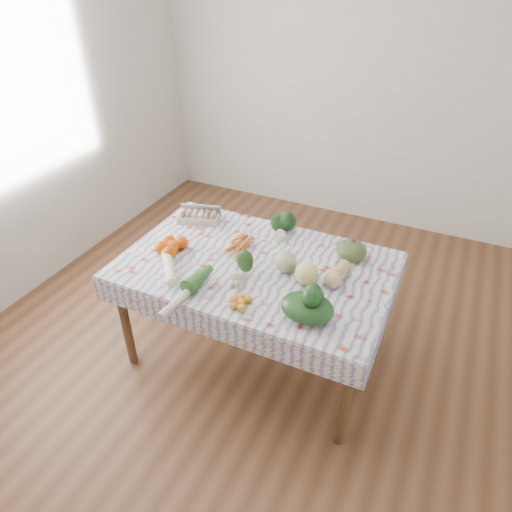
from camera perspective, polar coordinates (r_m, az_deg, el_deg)
ground at (r=3.32m, az=0.00°, el=-11.77°), size 4.50×4.50×0.00m
wall_back at (r=4.56m, az=12.99°, el=20.90°), size 4.00×0.04×2.80m
dining_table at (r=2.87m, az=0.00°, el=-2.33°), size 1.60×1.00×0.75m
tablecloth at (r=2.83m, az=0.00°, el=-1.07°), size 1.66×1.06×0.01m
egg_carton at (r=3.26m, az=-7.21°, el=4.77°), size 0.31×0.20×0.08m
carrot_bunch at (r=2.95m, az=-2.21°, el=1.16°), size 0.25×0.24×0.04m
kale_bunch at (r=3.07m, az=3.42°, el=3.79°), size 0.18×0.16×0.15m
kabocha_squash at (r=2.90m, az=11.87°, el=0.70°), size 0.24×0.24×0.12m
cabbage at (r=2.73m, az=3.70°, el=-0.71°), size 0.14×0.14×0.14m
butternut_squash at (r=2.70m, az=10.15°, el=-2.17°), size 0.13×0.24×0.10m
orange_cluster at (r=2.95m, az=-10.37°, el=1.19°), size 0.27×0.27×0.09m
broccoli at (r=2.68m, az=-2.39°, el=-1.63°), size 0.21×0.21×0.12m
mandarin_cluster at (r=2.50m, az=-1.86°, el=-5.75°), size 0.16×0.16×0.05m
grapefruit at (r=2.64m, az=6.34°, el=-2.22°), size 0.16×0.16×0.14m
spinach_bag at (r=2.42m, az=6.43°, el=-6.43°), size 0.32×0.28×0.13m
daikon at (r=2.83m, az=-10.92°, el=-0.87°), size 0.32×0.37×0.06m
leek at (r=2.58m, az=-8.71°, el=-4.61°), size 0.09×0.45×0.05m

